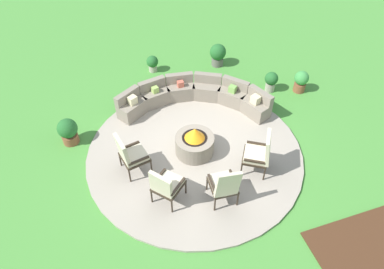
# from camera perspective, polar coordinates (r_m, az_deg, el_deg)

# --- Properties ---
(ground_plane) EXTENTS (24.00, 24.00, 0.00)m
(ground_plane) POSITION_cam_1_polar(r_m,az_deg,el_deg) (8.65, 0.42, -3.01)
(ground_plane) COLOR #478C38
(patio_circle) EXTENTS (5.20, 5.20, 0.06)m
(patio_circle) POSITION_cam_1_polar(r_m,az_deg,el_deg) (8.63, 0.42, -2.87)
(patio_circle) COLOR #9E9384
(patio_circle) RESTS_ON ground_plane
(mulch_bed_right) EXTENTS (2.07, 1.36, 0.04)m
(mulch_bed_right) POSITION_cam_1_polar(r_m,az_deg,el_deg) (7.94, 26.18, -16.05)
(mulch_bed_right) COLOR #472B19
(mulch_bed_right) RESTS_ON ground_plane
(fire_pit) EXTENTS (0.93, 0.93, 0.75)m
(fire_pit) POSITION_cam_1_polar(r_m,az_deg,el_deg) (8.39, 0.43, -1.36)
(fire_pit) COLOR gray
(fire_pit) RESTS_ON patio_circle
(curved_stone_bench) EXTENTS (3.90, 2.03, 0.71)m
(curved_stone_bench) POSITION_cam_1_polar(r_m,az_deg,el_deg) (9.72, 0.29, 6.15)
(curved_stone_bench) COLOR gray
(curved_stone_bench) RESTS_ON patio_circle
(lounge_chair_front_left) EXTENTS (0.70, 0.69, 1.08)m
(lounge_chair_front_left) POSITION_cam_1_polar(r_m,az_deg,el_deg) (7.92, -9.94, -3.10)
(lounge_chair_front_left) COLOR #2D2319
(lounge_chair_front_left) RESTS_ON patio_circle
(lounge_chair_front_right) EXTENTS (0.80, 0.83, 1.06)m
(lounge_chair_front_right) POSITION_cam_1_polar(r_m,az_deg,el_deg) (7.30, -4.25, -8.06)
(lounge_chair_front_right) COLOR #2D2319
(lounge_chair_front_right) RESTS_ON patio_circle
(lounge_chair_back_left) EXTENTS (0.58, 0.62, 1.09)m
(lounge_chair_back_left) POSITION_cam_1_polar(r_m,az_deg,el_deg) (7.30, 5.27, -8.02)
(lounge_chair_back_left) COLOR #2D2319
(lounge_chair_back_left) RESTS_ON patio_circle
(lounge_chair_back_right) EXTENTS (0.80, 0.83, 1.09)m
(lounge_chair_back_right) POSITION_cam_1_polar(r_m,az_deg,el_deg) (7.97, 10.92, -2.83)
(lounge_chair_back_right) COLOR #2D2319
(lounge_chair_back_right) RESTS_ON patio_circle
(potted_plant_0) EXTENTS (0.51, 0.51, 0.72)m
(potted_plant_0) POSITION_cam_1_polar(r_m,az_deg,el_deg) (11.42, 4.18, 12.81)
(potted_plant_0) COLOR #605B56
(potted_plant_0) RESTS_ON ground_plane
(potted_plant_1) EXTENTS (0.41, 0.41, 0.66)m
(potted_plant_1) POSITION_cam_1_polar(r_m,az_deg,el_deg) (10.75, 17.13, 8.26)
(potted_plant_1) COLOR brown
(potted_plant_1) RESTS_ON ground_plane
(potted_plant_2) EXTENTS (0.49, 0.49, 0.71)m
(potted_plant_2) POSITION_cam_1_polar(r_m,az_deg,el_deg) (9.17, -19.31, 0.55)
(potted_plant_2) COLOR brown
(potted_plant_2) RESTS_ON ground_plane
(potted_plant_3) EXTENTS (0.38, 0.38, 0.61)m
(potted_plant_3) POSITION_cam_1_polar(r_m,az_deg,el_deg) (10.55, 12.62, 8.46)
(potted_plant_3) COLOR #A89E8E
(potted_plant_3) RESTS_ON ground_plane
(potted_plant_4) EXTENTS (0.36, 0.36, 0.52)m
(potted_plant_4) POSITION_cam_1_polar(r_m,az_deg,el_deg) (11.22, -6.38, 11.39)
(potted_plant_4) COLOR #A89E8E
(potted_plant_4) RESTS_ON ground_plane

